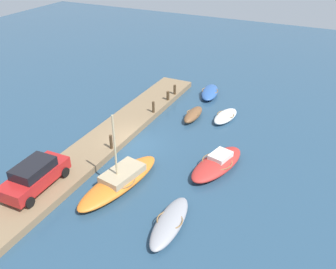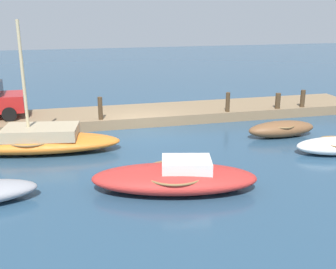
{
  "view_description": "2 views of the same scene",
  "coord_description": "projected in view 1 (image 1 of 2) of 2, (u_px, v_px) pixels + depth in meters",
  "views": [
    {
      "loc": [
        19.55,
        12.41,
        14.28
      ],
      "look_at": [
        -1.38,
        2.16,
        0.71
      ],
      "focal_mm": 39.31,
      "sensor_mm": 36.0,
      "label": 1
    },
    {
      "loc": [
        3.19,
        17.76,
        5.38
      ],
      "look_at": [
        -0.48,
        3.19,
        0.76
      ],
      "focal_mm": 43.83,
      "sensor_mm": 36.0,
      "label": 2
    }
  ],
  "objects": [
    {
      "name": "dock_platform",
      "position": [
        111.0,
        136.0,
        27.71
      ],
      "size": [
        24.05,
        3.04,
        0.48
      ],
      "primitive_type": "cube",
      "color": "#846B4C",
      "rests_on": "ground_plane"
    },
    {
      "name": "sailboat_orange",
      "position": [
        120.0,
        180.0,
        22.67
      ],
      "size": [
        6.97,
        3.03,
        5.02
      ],
      "rotation": [
        0.0,
        0.0,
        -0.17
      ],
      "color": "orange",
      "rests_on": "ground_plane"
    },
    {
      "name": "mooring_post_east",
      "position": [
        111.0,
        142.0,
        25.49
      ],
      "size": [
        0.21,
        0.21,
        1.05
      ],
      "primitive_type": "cylinder",
      "color": "#47331E",
      "rests_on": "dock_platform"
    },
    {
      "name": "ground_plane",
      "position": [
        133.0,
        145.0,
        27.08
      ],
      "size": [
        84.0,
        84.0,
        0.0
      ],
      "primitive_type": "plane",
      "color": "navy"
    },
    {
      "name": "mooring_post_west",
      "position": [
        175.0,
        90.0,
        33.61
      ],
      "size": [
        0.24,
        0.24,
        0.88
      ],
      "primitive_type": "cylinder",
      "color": "#47331E",
      "rests_on": "dock_platform"
    },
    {
      "name": "rowboat_blue",
      "position": [
        210.0,
        92.0,
        34.55
      ],
      "size": [
        3.93,
        2.18,
        0.65
      ],
      "rotation": [
        0.0,
        0.0,
        0.2
      ],
      "color": "#2D569E",
      "rests_on": "ground_plane"
    },
    {
      "name": "mooring_post_mid_west",
      "position": [
        168.0,
        96.0,
        32.54
      ],
      "size": [
        0.26,
        0.26,
        0.79
      ],
      "primitive_type": "cylinder",
      "color": "#47331E",
      "rests_on": "dock_platform"
    },
    {
      "name": "rowboat_white",
      "position": [
        225.0,
        116.0,
        30.37
      ],
      "size": [
        3.33,
        1.78,
        0.61
      ],
      "rotation": [
        0.0,
        0.0,
        -0.15
      ],
      "color": "white",
      "rests_on": "ground_plane"
    },
    {
      "name": "rowboat_grey",
      "position": [
        170.0,
        222.0,
        19.64
      ],
      "size": [
        4.42,
        1.65,
        0.64
      ],
      "rotation": [
        0.0,
        0.0,
        0.07
      ],
      "color": "#939399",
      "rests_on": "ground_plane"
    },
    {
      "name": "mooring_post_mid_east",
      "position": [
        153.0,
        107.0,
        30.37
      ],
      "size": [
        0.21,
        0.21,
        0.96
      ],
      "primitive_type": "cylinder",
      "color": "#47331E",
      "rests_on": "dock_platform"
    },
    {
      "name": "motorboat_red",
      "position": [
        217.0,
        163.0,
        24.28
      ],
      "size": [
        5.41,
        3.08,
        1.02
      ],
      "rotation": [
        0.0,
        0.0,
        -0.24
      ],
      "color": "#B72D28",
      "rests_on": "ground_plane"
    },
    {
      "name": "parked_car",
      "position": [
        35.0,
        175.0,
        21.58
      ],
      "size": [
        4.44,
        2.08,
        1.67
      ],
      "rotation": [
        0.0,
        0.0,
        0.03
      ],
      "color": "#B21E1E",
      "rests_on": "dock_platform"
    },
    {
      "name": "dinghy_brown",
      "position": [
        193.0,
        115.0,
        30.52
      ],
      "size": [
        3.1,
        1.12,
        0.7
      ],
      "rotation": [
        0.0,
        0.0,
        0.01
      ],
      "color": "brown",
      "rests_on": "ground_plane"
    }
  ]
}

